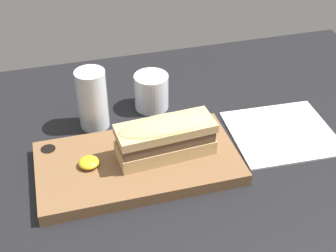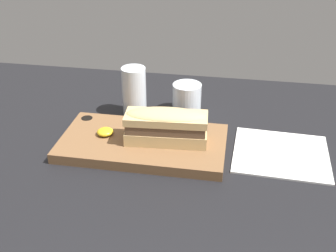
# 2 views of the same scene
# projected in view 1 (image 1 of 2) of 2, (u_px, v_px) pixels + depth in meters

# --- Properties ---
(dining_table) EXTENTS (1.41, 1.00, 0.02)m
(dining_table) POSITION_uv_depth(u_px,v_px,m) (128.00, 196.00, 0.83)
(dining_table) COLOR black
(dining_table) RESTS_ON ground
(serving_board) EXTENTS (0.37, 0.20, 0.02)m
(serving_board) POSITION_uv_depth(u_px,v_px,m) (137.00, 163.00, 0.87)
(serving_board) COLOR brown
(serving_board) RESTS_ON dining_table
(sandwich) EXTENTS (0.18, 0.08, 0.08)m
(sandwich) POSITION_uv_depth(u_px,v_px,m) (166.00, 136.00, 0.85)
(sandwich) COLOR tan
(sandwich) RESTS_ON serving_board
(mustard_dollop) EXTENTS (0.04, 0.04, 0.02)m
(mustard_dollop) POSITION_uv_depth(u_px,v_px,m) (89.00, 163.00, 0.85)
(mustard_dollop) COLOR gold
(mustard_dollop) RESTS_ON serving_board
(water_glass) EXTENTS (0.06, 0.06, 0.13)m
(water_glass) POSITION_uv_depth(u_px,v_px,m) (93.00, 103.00, 0.96)
(water_glass) COLOR silver
(water_glass) RESTS_ON dining_table
(wine_glass) EXTENTS (0.07, 0.07, 0.08)m
(wine_glass) POSITION_uv_depth(u_px,v_px,m) (151.00, 92.00, 1.02)
(wine_glass) COLOR silver
(wine_glass) RESTS_ON dining_table
(napkin) EXTENTS (0.22, 0.20, 0.00)m
(napkin) POSITION_uv_depth(u_px,v_px,m) (282.00, 133.00, 0.97)
(napkin) COLOR white
(napkin) RESTS_ON dining_table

